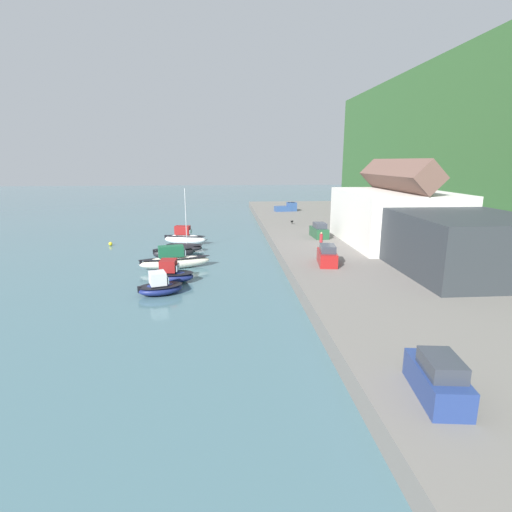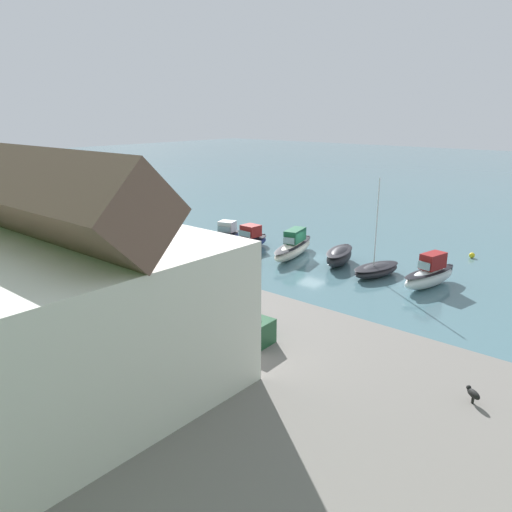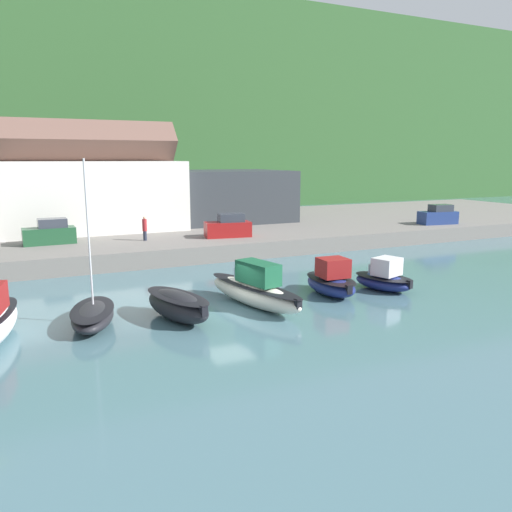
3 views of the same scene
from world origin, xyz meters
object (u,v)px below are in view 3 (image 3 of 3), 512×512
Objects in this scene: moored_boat_5 at (384,278)px; parked_car_1 at (50,233)px; parked_car_2 at (438,216)px; moored_boat_3 at (255,290)px; moored_boat_1 at (93,315)px; moored_boat_4 at (331,281)px; person_on_quay at (145,228)px; moored_boat_2 at (178,305)px; parked_car_0 at (228,227)px.

moored_boat_5 is 1.09× the size of parked_car_1.
parked_car_1 is at bearing 92.03° from parked_car_2.
moored_boat_1 is at bearing 164.72° from moored_boat_3.
moored_boat_4 is at bearing 130.14° from parked_car_2.
moored_boat_5 is (9.38, -0.23, -0.21)m from moored_boat_3.
moored_boat_1 reaches higher than parked_car_2.
person_on_quay is at bearing -104.36° from parked_car_1.
parked_car_2 is at bearing 35.66° from moored_boat_4.
parked_car_1 and parked_car_2 have the same top height.
moored_boat_1 is 4.04× the size of person_on_quay.
moored_boat_1 is 1.02× the size of moored_boat_3.
moored_boat_1 is 1.52× the size of moored_boat_2.
moored_boat_5 reaches higher than moored_boat_2.
parked_car_2 is (24.07, 15.46, 1.50)m from moored_boat_4.
moored_boat_2 is at bearing 163.37° from moored_boat_5.
moored_boat_1 is at bearing 119.16° from parked_car_2.
moored_boat_3 is 33.56m from parked_car_2.
parked_car_2 is (38.80, 15.47, 1.78)m from moored_boat_1.
parked_car_0 is at bearing 59.93° from moored_boat_3.
moored_boat_2 is 10.46m from moored_boat_4.
moored_boat_4 is 24.97m from parked_car_1.
person_on_quay is (-2.56, 17.93, 1.56)m from moored_boat_3.
moored_boat_5 is at bearing -14.34° from moored_boat_2.
parked_car_2 is at bearing 9.43° from moored_boat_2.
moored_boat_5 is 1.06× the size of parked_car_2.
moored_boat_3 is 3.95× the size of person_on_quay.
moored_boat_2 is at bearing 158.47° from parked_car_0.
moored_boat_3 is 18.18m from person_on_quay.
parked_car_1 is at bearing 116.64° from moored_boat_5.
moored_boat_5 is 25.83m from parked_car_2.
parked_car_0 and parked_car_2 have the same top height.
parked_car_1 is at bearing 168.45° from person_on_quay.
parked_car_1 reaches higher than moored_boat_3.
moored_boat_5 is at bearing 135.71° from parked_car_2.
parked_car_2 reaches higher than person_on_quay.
moored_boat_3 is at bearing -174.20° from moored_boat_4.
parked_car_1 reaches higher than person_on_quay.
moored_boat_1 is 18.97m from person_on_quay.
moored_boat_2 is 1.29× the size of parked_car_0.
person_on_quay reaches higher than moored_boat_2.
parked_car_1 is 0.97× the size of parked_car_2.
parked_car_2 reaches higher than moored_boat_2.
parked_car_2 is at bearing -3.90° from person_on_quay.
moored_boat_4 is 3.87m from moored_boat_5.
person_on_quay is at bearing 89.28° from parked_car_0.
moored_boat_4 is at bearing -170.07° from parked_car_0.
moored_boat_2 is 2.66× the size of person_on_quay.
moored_boat_1 reaches higher than parked_car_0.
parked_car_0 is (14.15, 16.52, 1.78)m from moored_boat_1.
moored_boat_1 reaches higher than moored_boat_4.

